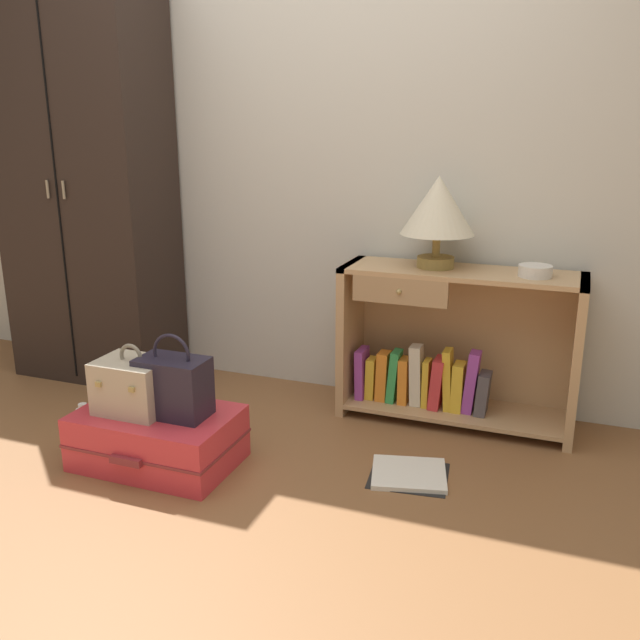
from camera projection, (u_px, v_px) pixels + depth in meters
ground_plane at (180, 527)px, 2.42m from camera, size 9.00×9.00×0.00m
back_wall at (327, 138)px, 3.40m from camera, size 6.40×0.10×2.60m
wardrobe at (87, 186)px, 3.63m from camera, size 0.86×0.47×2.10m
bookshelf at (449, 350)px, 3.22m from camera, size 1.09×0.36×0.74m
table_lamp at (438, 208)px, 3.06m from camera, size 0.34×0.34×0.42m
bowl at (535, 271)px, 2.95m from camera, size 0.14×0.14×0.05m
suitcase_large at (158, 438)px, 2.84m from camera, size 0.66×0.44×0.23m
train_case at (133, 385)px, 2.80m from camera, size 0.28×0.23×0.29m
handbag at (173, 386)px, 2.75m from camera, size 0.28×0.17×0.35m
bottle at (84, 425)px, 3.03m from camera, size 0.06×0.06×0.19m
open_book_on_floor at (409, 474)px, 2.76m from camera, size 0.35×0.33×0.02m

